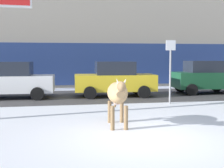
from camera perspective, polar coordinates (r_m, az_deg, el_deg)
name	(u,v)px	position (r m, az deg, el deg)	size (l,w,h in m)	color
ground_plane	(144,139)	(7.87, 6.05, -10.31)	(120.00, 120.00, 0.00)	white
road_strip	(99,96)	(16.02, -2.49, -2.28)	(60.00, 5.60, 0.01)	#423F3F
cow_tan	(118,94)	(8.92, 1.09, -1.91)	(0.72, 1.92, 1.54)	tan
car_white_sedan	(11,80)	(15.83, -18.66, 0.65)	(4.28, 2.14, 1.84)	white
car_yellow_sedan	(115,79)	(15.76, 0.54, 0.90)	(4.28, 2.14, 1.84)	gold
car_darkgreen_hatchback	(204,77)	(17.83, 17.24, 1.24)	(3.58, 2.06, 1.86)	#194C2D
pedestrian_by_cars	(9,77)	(19.19, -19.12, 1.31)	(0.36, 0.24, 1.73)	#282833
street_sign	(170,66)	(13.53, 11.07, 3.32)	(0.44, 0.08, 2.82)	gray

